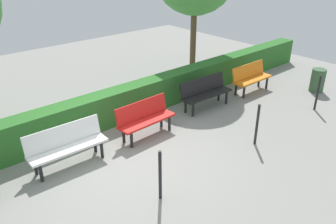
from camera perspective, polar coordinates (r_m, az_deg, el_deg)
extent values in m
plane|color=gray|center=(7.58, -6.52, -7.35)|extent=(19.60, 19.60, 0.00)
cube|color=orange|center=(10.97, 13.88, 5.29)|extent=(1.47, 0.44, 0.05)
cube|color=orange|center=(10.99, 13.21, 6.72)|extent=(1.46, 0.15, 0.42)
cylinder|color=black|center=(11.42, 16.10, 4.66)|extent=(0.07, 0.07, 0.39)
cylinder|color=black|center=(11.57, 14.89, 5.10)|extent=(0.07, 0.07, 0.39)
cylinder|color=black|center=(10.52, 12.51, 3.26)|extent=(0.07, 0.07, 0.39)
cylinder|color=black|center=(10.69, 11.25, 3.74)|extent=(0.07, 0.07, 0.39)
cube|color=black|center=(9.60, 6.50, 2.91)|extent=(1.63, 0.49, 0.05)
cube|color=black|center=(9.63, 5.77, 4.55)|extent=(1.61, 0.20, 0.42)
cylinder|color=black|center=(10.03, 9.70, 2.38)|extent=(0.07, 0.07, 0.39)
cylinder|color=black|center=(10.22, 8.46, 2.92)|extent=(0.07, 0.07, 0.39)
cylinder|color=black|center=(9.17, 4.18, 0.37)|extent=(0.07, 0.07, 0.39)
cylinder|color=black|center=(9.37, 2.94, 0.99)|extent=(0.07, 0.07, 0.39)
cube|color=red|center=(8.11, -3.51, -1.47)|extent=(1.48, 0.46, 0.05)
cube|color=red|center=(8.14, -4.41, 0.45)|extent=(1.48, 0.16, 0.42)
cylinder|color=black|center=(8.45, 0.24, -1.90)|extent=(0.07, 0.07, 0.39)
cylinder|color=black|center=(8.65, -1.13, -1.22)|extent=(0.07, 0.07, 0.39)
cylinder|color=black|center=(7.80, -6.08, -4.63)|extent=(0.07, 0.07, 0.39)
cylinder|color=black|center=(8.01, -7.39, -3.82)|extent=(0.07, 0.07, 0.39)
cube|color=white|center=(7.31, -16.22, -5.85)|extent=(1.64, 0.48, 0.05)
cube|color=white|center=(7.35, -17.06, -3.66)|extent=(1.63, 0.18, 0.42)
cylinder|color=black|center=(7.53, -10.96, -6.18)|extent=(0.07, 0.07, 0.39)
cylinder|color=black|center=(7.76, -12.04, -5.24)|extent=(0.07, 0.07, 0.39)
cylinder|color=black|center=(7.14, -20.37, -9.49)|extent=(0.07, 0.07, 0.39)
cylinder|color=black|center=(7.38, -21.20, -8.38)|extent=(0.07, 0.07, 0.39)
cube|color=#2D6B28|center=(8.99, -7.64, 1.35)|extent=(15.60, 0.51, 0.87)
cylinder|color=brown|center=(12.27, 4.22, 12.39)|extent=(0.21, 0.21, 2.57)
cylinder|color=black|center=(10.26, 23.63, 2.90)|extent=(0.06, 0.06, 1.00)
cylinder|color=black|center=(7.99, 14.59, -2.06)|extent=(0.06, 0.06, 1.00)
cylinder|color=black|center=(6.13, -1.32, -10.48)|extent=(0.06, 0.06, 1.00)
cylinder|color=#385938|center=(11.69, 23.63, 4.84)|extent=(0.42, 0.42, 0.72)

